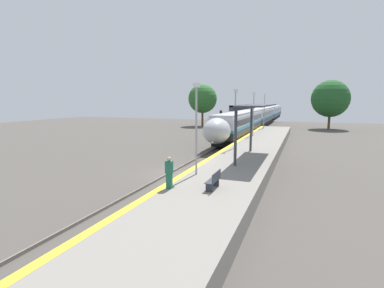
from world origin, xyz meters
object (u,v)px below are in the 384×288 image
platform_bench (214,180)px  person_waiting (169,172)px  lamppost_near (196,123)px  train (261,116)px  lamppost_mid (235,115)px  lamppost_farthest (264,109)px  railway_signal (221,122)px  lamppost_far (254,111)px

platform_bench → person_waiting: (-2.12, -0.71, 0.37)m
platform_bench → lamppost_near: 4.07m
train → lamppost_mid: 36.90m
lamppost_farthest → railway_signal: bearing=-118.2°
person_waiting → lamppost_farthest: lamppost_farthest is taller
lamppost_near → lamppost_mid: size_ratio=1.00×
train → railway_signal: railway_signal is taller
lamppost_far → railway_signal: bearing=158.5°
railway_signal → lamppost_mid: (4.64, -12.31, 1.60)m
railway_signal → lamppost_near: size_ratio=0.75×
train → platform_bench: size_ratio=49.75×
train → platform_bench: train is taller
lamppost_farthest → lamppost_mid: bearing=-90.0°
platform_bench → railway_signal: bearing=104.4°
person_waiting → lamppost_far: size_ratio=0.30×
person_waiting → lamppost_near: 3.94m
lamppost_near → train: bearing=93.0°
train → lamppost_farthest: bearing=-81.1°
train → lamppost_mid: size_ratio=13.39×
platform_bench → lamppost_near: lamppost_near is taller
platform_bench → person_waiting: person_waiting is taller
railway_signal → lamppost_far: (4.64, -1.82, 1.60)m
platform_bench → person_waiting: size_ratio=0.89×
lamppost_far → lamppost_mid: bearing=-90.0°
platform_bench → lamppost_far: 23.71m
railway_signal → lamppost_far: lamppost_far is taller
train → lamppost_mid: lamppost_mid is taller
train → railway_signal: 24.55m
platform_bench → lamppost_farthest: size_ratio=0.27×
lamppost_mid → lamppost_far: size_ratio=1.00×
person_waiting → lamppost_far: 24.31m
lamppost_far → lamppost_farthest: (0.00, 10.49, 0.00)m
person_waiting → railway_signal: bearing=99.5°
train → lamppost_farthest: (2.48, -15.79, 1.92)m
platform_bench → lamppost_mid: 13.39m
lamppost_near → lamppost_far: size_ratio=1.00×
lamppost_farthest → lamppost_far: bearing=-90.0°
railway_signal → lamppost_farthest: bearing=61.8°
person_waiting → lamppost_mid: (0.28, 13.72, 2.24)m
lamppost_near → lamppost_mid: same height
person_waiting → lamppost_near: size_ratio=0.30×
person_waiting → lamppost_near: bearing=85.1°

